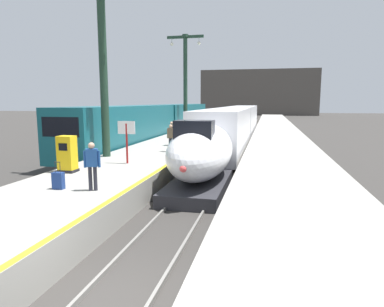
% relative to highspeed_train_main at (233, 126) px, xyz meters
% --- Properties ---
extents(ground_plane, '(260.00, 260.00, 0.00)m').
position_rel_highspeed_train_main_xyz_m(ground_plane, '(0.00, -24.69, -1.92)').
color(ground_plane, '#33302D').
extents(platform_left, '(4.80, 110.00, 1.05)m').
position_rel_highspeed_train_main_xyz_m(platform_left, '(-4.05, 0.06, -1.40)').
color(platform_left, gray).
rests_on(platform_left, ground).
extents(platform_right, '(4.80, 110.00, 1.05)m').
position_rel_highspeed_train_main_xyz_m(platform_right, '(4.05, 0.06, -1.40)').
color(platform_right, gray).
rests_on(platform_right, ground).
extents(platform_left_safety_stripe, '(0.20, 107.80, 0.01)m').
position_rel_highspeed_train_main_xyz_m(platform_left_safety_stripe, '(-1.77, 0.06, -0.87)').
color(platform_left_safety_stripe, yellow).
rests_on(platform_left_safety_stripe, platform_left).
extents(rail_main_left, '(0.08, 110.00, 0.12)m').
position_rel_highspeed_train_main_xyz_m(rail_main_left, '(-0.75, 2.81, -1.86)').
color(rail_main_left, slate).
rests_on(rail_main_left, ground).
extents(rail_main_right, '(0.08, 110.00, 0.12)m').
position_rel_highspeed_train_main_xyz_m(rail_main_right, '(0.75, 2.81, -1.86)').
color(rail_main_right, slate).
rests_on(rail_main_right, ground).
extents(rail_secondary_left, '(0.08, 110.00, 0.12)m').
position_rel_highspeed_train_main_xyz_m(rail_secondary_left, '(-8.85, 2.81, -1.86)').
color(rail_secondary_left, slate).
rests_on(rail_secondary_left, ground).
extents(rail_secondary_right, '(0.08, 110.00, 0.12)m').
position_rel_highspeed_train_main_xyz_m(rail_secondary_right, '(-7.35, 2.81, -1.86)').
color(rail_secondary_right, slate).
rests_on(rail_secondary_right, ground).
extents(highspeed_train_main, '(2.92, 38.56, 3.60)m').
position_rel_highspeed_train_main_xyz_m(highspeed_train_main, '(0.00, 0.00, 0.00)').
color(highspeed_train_main, silver).
rests_on(highspeed_train_main, ground).
extents(regional_train_adjacent, '(2.85, 36.60, 3.80)m').
position_rel_highspeed_train_main_xyz_m(regional_train_adjacent, '(-8.10, 4.09, 0.21)').
color(regional_train_adjacent, '#145660').
rests_on(regional_train_adjacent, ground).
extents(station_column_mid, '(4.00, 0.68, 10.19)m').
position_rel_highspeed_train_main_xyz_m(station_column_mid, '(-5.90, -13.06, 5.19)').
color(station_column_mid, '#1E3828').
rests_on(station_column_mid, platform_left).
extents(station_column_far, '(4.00, 0.68, 10.19)m').
position_rel_highspeed_train_main_xyz_m(station_column_far, '(-5.90, 6.01, 5.19)').
color(station_column_far, '#1E3828').
rests_on(station_column_far, platform_left).
extents(passenger_near_edge, '(0.55, 0.33, 1.69)m').
position_rel_highspeed_train_main_xyz_m(passenger_near_edge, '(-2.89, -20.09, 0.12)').
color(passenger_near_edge, '#23232D').
rests_on(passenger_near_edge, platform_left).
extents(passenger_mid_platform, '(0.25, 0.57, 1.69)m').
position_rel_highspeed_train_main_xyz_m(passenger_mid_platform, '(-3.63, -7.54, 0.12)').
color(passenger_mid_platform, '#23232D').
rests_on(passenger_mid_platform, platform_left).
extents(passenger_far_waiting, '(0.54, 0.34, 1.69)m').
position_rel_highspeed_train_main_xyz_m(passenger_far_waiting, '(-2.83, -10.52, 0.12)').
color(passenger_far_waiting, '#23232D').
rests_on(passenger_far_waiting, platform_left).
extents(rolling_suitcase, '(0.40, 0.22, 0.98)m').
position_rel_highspeed_train_main_xyz_m(rolling_suitcase, '(-4.19, -20.18, -0.57)').
color(rolling_suitcase, navy).
rests_on(rolling_suitcase, platform_left).
extents(ticket_machine_yellow, '(0.76, 0.62, 1.60)m').
position_rel_highspeed_train_main_xyz_m(ticket_machine_yellow, '(-5.55, -17.46, -0.13)').
color(ticket_machine_yellow, yellow).
rests_on(ticket_machine_yellow, platform_left).
extents(departure_info_board, '(0.90, 0.10, 2.12)m').
position_rel_highspeed_train_main_xyz_m(departure_info_board, '(-3.85, -14.89, 0.63)').
color(departure_info_board, maroon).
rests_on(departure_info_board, platform_left).
extents(terminus_back_wall, '(36.00, 2.00, 14.00)m').
position_rel_highspeed_train_main_xyz_m(terminus_back_wall, '(0.00, 77.31, 5.08)').
color(terminus_back_wall, '#4C4742').
rests_on(terminus_back_wall, ground).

